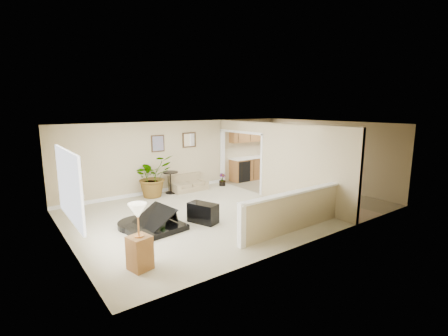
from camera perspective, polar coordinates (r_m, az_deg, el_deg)
floor at (r=9.80m, az=1.35°, el=-7.10°), size 9.00×9.00×0.00m
back_wall at (r=11.98m, az=-7.39°, el=2.23°), size 9.00×0.04×2.50m
front_wall at (r=7.40m, az=15.70°, el=-3.36°), size 9.00×0.04×2.50m
left_wall at (r=7.69m, az=-26.31°, el=-3.55°), size 0.04×6.00×2.50m
right_wall at (r=12.71m, az=17.70°, el=2.29°), size 0.04×6.00×2.50m
ceiling at (r=9.35m, az=1.42°, el=7.65°), size 9.00×6.00×0.04m
kitchen_vinyl at (r=11.91m, az=13.50°, el=-4.16°), size 2.70×6.00×0.01m
interior_partition at (r=10.85m, az=8.12°, el=1.17°), size 0.18×5.99×2.50m
pony_half_wall at (r=8.09m, az=11.86°, el=-7.38°), size 3.42×0.22×1.00m
left_window at (r=7.17m, az=-25.62°, el=-2.82°), size 0.05×2.15×1.45m
wall_art_left at (r=11.47m, az=-11.55°, el=4.24°), size 0.48×0.04×0.58m
wall_mirror at (r=12.04m, az=-6.13°, el=4.93°), size 0.55×0.04×0.55m
kitchen_cabinets at (r=13.64m, az=5.02°, el=1.69°), size 2.36×0.65×2.33m
piano at (r=8.24m, az=-12.74°, el=-7.12°), size 1.64×1.68×1.23m
piano_bench at (r=8.60m, az=-3.71°, el=-7.88°), size 0.65×0.87×0.52m
loveseat at (r=11.92m, az=-6.35°, el=-2.52°), size 1.31×0.75×0.75m
accent_table at (r=11.51m, az=-9.38°, el=-2.02°), size 0.53×0.53×0.77m
palm_plant at (r=11.17m, az=-12.42°, el=-1.46°), size 1.46×1.33×1.41m
small_plant at (r=12.51m, az=-0.31°, el=-2.21°), size 0.29×0.29×0.48m
lamp_stand at (r=6.34m, az=-14.68°, el=-12.44°), size 0.45×0.45×1.28m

